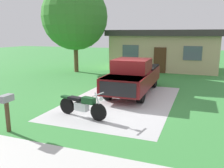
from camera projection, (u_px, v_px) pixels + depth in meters
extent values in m
plane|color=#3A883E|center=(121.00, 101.00, 11.49)|extent=(80.00, 80.00, 0.00)
cube|color=#B9B9B9|center=(121.00, 101.00, 11.49)|extent=(4.81, 7.65, 0.01)
cube|color=beige|center=(47.00, 163.00, 5.99)|extent=(36.00, 1.80, 0.01)
cylinder|color=black|center=(98.00, 112.00, 8.85)|extent=(0.67, 0.24, 0.66)
cylinder|color=black|center=(67.00, 106.00, 9.64)|extent=(0.67, 0.24, 0.66)
cube|color=silver|center=(82.00, 107.00, 9.24)|extent=(0.60, 0.36, 0.32)
cube|color=#194723|center=(89.00, 100.00, 9.00)|extent=(0.56, 0.35, 0.24)
cube|color=black|center=(75.00, 99.00, 9.33)|extent=(0.64, 0.39, 0.12)
cube|color=#194723|center=(67.00, 97.00, 9.56)|extent=(0.51, 0.29, 0.08)
cylinder|color=silver|center=(98.00, 103.00, 8.77)|extent=(0.34, 0.12, 0.77)
cylinder|color=silver|center=(98.00, 94.00, 8.71)|extent=(0.17, 0.69, 0.04)
sphere|color=silver|center=(101.00, 98.00, 8.67)|extent=(0.16, 0.16, 0.16)
cylinder|color=black|center=(141.00, 94.00, 11.15)|extent=(0.31, 0.84, 0.84)
cylinder|color=black|center=(108.00, 91.00, 11.69)|extent=(0.31, 0.84, 0.84)
cylinder|color=black|center=(154.00, 80.00, 14.37)|extent=(0.31, 0.84, 0.84)
cylinder|color=black|center=(128.00, 79.00, 14.92)|extent=(0.31, 0.84, 0.84)
cube|color=maroon|center=(134.00, 78.00, 13.00)|extent=(2.09, 5.63, 0.80)
cube|color=maroon|center=(124.00, 79.00, 11.23)|extent=(1.93, 1.93, 0.20)
cube|color=maroon|center=(132.00, 66.00, 12.48)|extent=(1.83, 1.93, 0.70)
cube|color=#3F4C56|center=(128.00, 70.00, 11.76)|extent=(1.70, 0.19, 0.60)
cube|color=black|center=(140.00, 70.00, 14.38)|extent=(1.94, 2.43, 0.50)
cube|color=black|center=(118.00, 89.00, 10.44)|extent=(1.70, 0.13, 0.64)
cube|color=#4C3823|center=(8.00, 116.00, 7.81)|extent=(0.10, 0.10, 1.10)
cube|color=gray|center=(6.00, 98.00, 7.69)|extent=(0.26, 0.48, 0.22)
cylinder|color=brown|center=(76.00, 56.00, 20.03)|extent=(0.36, 0.36, 2.65)
sphere|color=#377B2D|center=(75.00, 17.00, 19.35)|extent=(5.40, 5.40, 5.40)
cube|color=tan|center=(165.00, 53.00, 21.69)|extent=(9.00, 5.00, 3.00)
cube|color=#383333|center=(165.00, 33.00, 21.32)|extent=(9.60, 5.60, 0.50)
cube|color=#4C2D19|center=(160.00, 60.00, 19.47)|extent=(1.00, 0.08, 2.10)
cube|color=#4C5966|center=(130.00, 52.00, 20.20)|extent=(1.40, 0.06, 1.10)
cube|color=#4C5966|center=(193.00, 53.00, 18.47)|extent=(1.40, 0.06, 1.10)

